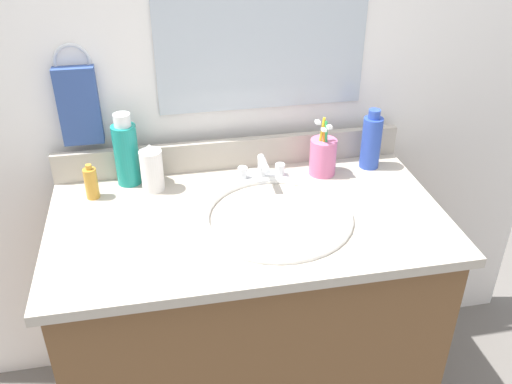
{
  "coord_description": "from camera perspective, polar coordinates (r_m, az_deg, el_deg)",
  "views": [
    {
      "loc": [
        -0.21,
        -1.2,
        1.58
      ],
      "look_at": [
        0.02,
        0.0,
        0.84
      ],
      "focal_mm": 39.18,
      "sensor_mm": 36.0,
      "label": 1
    }
  ],
  "objects": [
    {
      "name": "vanity_cabinet",
      "position": [
        1.72,
        -0.72,
        -13.61
      ],
      "size": [
        0.99,
        0.53,
        0.74
      ],
      "primitive_type": "cube",
      "color": "brown",
      "rests_on": "ground_plane"
    },
    {
      "name": "countertop",
      "position": [
        1.47,
        -0.82,
        -2.86
      ],
      "size": [
        1.03,
        0.57,
        0.03
      ],
      "primitive_type": "cube",
      "color": "#B2A899",
      "rests_on": "vanity_cabinet"
    },
    {
      "name": "towel_ring",
      "position": [
        1.6,
        -18.27,
        12.54
      ],
      "size": [
        0.1,
        0.01,
        0.1
      ],
      "primitive_type": "torus",
      "rotation": [
        1.57,
        0.0,
        0.0
      ],
      "color": "silver"
    },
    {
      "name": "sink_basin",
      "position": [
        1.47,
        2.09,
        -3.6
      ],
      "size": [
        0.4,
        0.4,
        0.11
      ],
      "color": "white",
      "rests_on": "countertop"
    },
    {
      "name": "backsplash",
      "position": [
        1.68,
        -2.51,
        3.95
      ],
      "size": [
        1.03,
        0.02,
        0.09
      ],
      "primitive_type": "cube",
      "color": "#B2A899",
      "rests_on": "countertop"
    },
    {
      "name": "bottle_shampoo_blue",
      "position": [
        1.7,
        11.68,
        5.1
      ],
      "size": [
        0.06,
        0.06,
        0.18
      ],
      "color": "#2D4CB2",
      "rests_on": "countertop"
    },
    {
      "name": "faucet",
      "position": [
        1.61,
        0.6,
        1.97
      ],
      "size": [
        0.16,
        0.1,
        0.08
      ],
      "color": "silver",
      "rests_on": "countertop"
    },
    {
      "name": "bottle_oil_amber",
      "position": [
        1.58,
        -16.47,
        0.9
      ],
      "size": [
        0.04,
        0.04,
        0.1
      ],
      "color": "gold",
      "rests_on": "countertop"
    },
    {
      "name": "bottle_lotion_white",
      "position": [
        1.58,
        -10.59,
        2.32
      ],
      "size": [
        0.06,
        0.06,
        0.14
      ],
      "color": "white",
      "rests_on": "countertop"
    },
    {
      "name": "cup_pink",
      "position": [
        1.65,
        6.84,
        3.65
      ],
      "size": [
        0.08,
        0.08,
        0.18
      ],
      "color": "#D16693",
      "rests_on": "countertop"
    },
    {
      "name": "mirror_panel",
      "position": [
        1.59,
        0.65,
        18.04
      ],
      "size": [
        0.6,
        0.01,
        0.56
      ],
      "primitive_type": "cube",
      "color": "#B2BCC6"
    },
    {
      "name": "back_wall",
      "position": [
        1.81,
        -2.69,
        0.15
      ],
      "size": [
        2.13,
        0.04,
        1.3
      ],
      "primitive_type": "cube",
      "color": "white",
      "rests_on": "ground_plane"
    },
    {
      "name": "bottle_mouthwash_teal",
      "position": [
        1.61,
        -13.11,
        4.0
      ],
      "size": [
        0.07,
        0.07,
        0.21
      ],
      "color": "teal",
      "rests_on": "countertop"
    },
    {
      "name": "hand_towel",
      "position": [
        1.62,
        -17.64,
        8.35
      ],
      "size": [
        0.11,
        0.04,
        0.22
      ],
      "primitive_type": "cube",
      "color": "#334C8C"
    }
  ]
}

